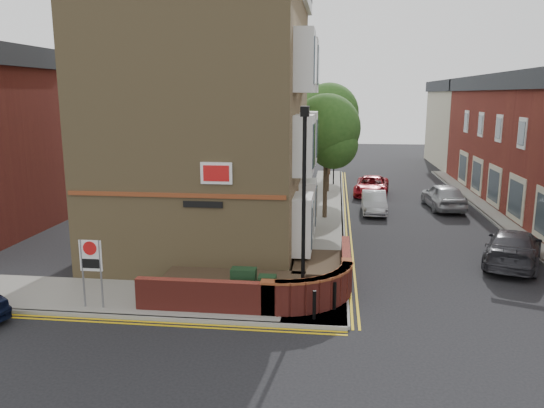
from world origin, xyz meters
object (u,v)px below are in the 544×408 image
at_px(lamppost, 304,209).
at_px(silver_car_near, 374,202).
at_px(utility_cabinet_large, 244,286).
at_px(zone_sign, 91,261).

bearing_deg(lamppost, silver_car_near, 77.74).
xyz_separation_m(lamppost, utility_cabinet_large, (-1.90, 0.10, -2.62)).
relative_size(lamppost, silver_car_near, 1.66).
xyz_separation_m(lamppost, silver_car_near, (3.20, 14.71, -2.72)).
xyz_separation_m(utility_cabinet_large, zone_sign, (-4.70, -0.80, 0.92)).
height_order(lamppost, utility_cabinet_large, lamppost).
distance_m(utility_cabinet_large, silver_car_near, 15.48).
bearing_deg(utility_cabinet_large, zone_sign, -170.31).
height_order(utility_cabinet_large, zone_sign, zone_sign).
distance_m(lamppost, utility_cabinet_large, 3.24).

